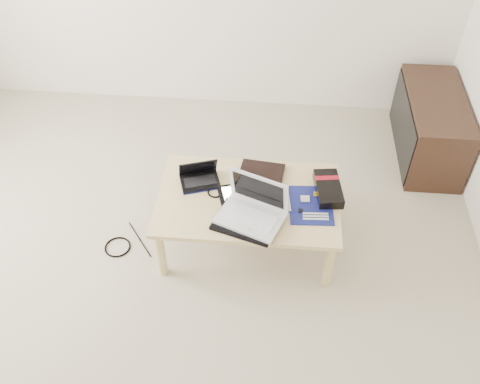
# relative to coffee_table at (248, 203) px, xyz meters

# --- Properties ---
(ground) EXTENTS (4.00, 4.00, 0.00)m
(ground) POSITION_rel_coffee_table_xyz_m (-0.50, -0.45, -0.35)
(ground) COLOR #BEB19A
(ground) RESTS_ON ground
(room_shell) EXTENTS (4.20, 4.20, 2.70)m
(room_shell) POSITION_rel_coffee_table_xyz_m (-0.50, -0.45, 1.32)
(room_shell) COLOR white
(room_shell) RESTS_ON ground
(coffee_table) EXTENTS (1.10, 0.70, 0.40)m
(coffee_table) POSITION_rel_coffee_table_xyz_m (0.00, 0.00, 0.00)
(coffee_table) COLOR #E3C888
(coffee_table) RESTS_ON ground
(media_cabinet) EXTENTS (0.41, 0.90, 0.50)m
(media_cabinet) POSITION_rel_coffee_table_xyz_m (1.27, 1.00, -0.10)
(media_cabinet) COLOR #3C2718
(media_cabinet) RESTS_ON ground
(book) EXTENTS (0.30, 0.26, 0.03)m
(book) POSITION_rel_coffee_table_xyz_m (0.07, 0.19, 0.06)
(book) COLOR black
(book) RESTS_ON coffee_table
(netbook) EXTENTS (0.28, 0.24, 0.16)m
(netbook) POSITION_rel_coffee_table_xyz_m (-0.31, 0.12, 0.08)
(netbook) COLOR black
(netbook) RESTS_ON coffee_table
(tablet) EXTENTS (0.31, 0.27, 0.01)m
(tablet) POSITION_rel_coffee_table_xyz_m (-0.05, 0.01, 0.06)
(tablet) COLOR black
(tablet) RESTS_ON coffee_table
(remote) EXTENTS (0.07, 0.22, 0.02)m
(remote) POSITION_rel_coffee_table_xyz_m (0.22, -0.00, 0.06)
(remote) COLOR silver
(remote) RESTS_ON coffee_table
(neoprene_sleeve) EXTENTS (0.42, 0.35, 0.02)m
(neoprene_sleeve) POSITION_rel_coffee_table_xyz_m (0.00, -0.20, 0.06)
(neoprene_sleeve) COLOR black
(neoprene_sleeve) RESTS_ON coffee_table
(white_laptop) EXTENTS (0.44, 0.38, 0.26)m
(white_laptop) POSITION_rel_coffee_table_xyz_m (0.04, -0.16, 0.12)
(white_laptop) COLOR silver
(white_laptop) RESTS_ON neoprene_sleeve
(motherboard) EXTENTS (0.27, 0.33, 0.01)m
(motherboard) POSITION_rel_coffee_table_xyz_m (0.38, -0.03, 0.05)
(motherboard) COLOR #0C144F
(motherboard) RESTS_ON coffee_table
(gpu_box) EXTENTS (0.18, 0.31, 0.06)m
(gpu_box) POSITION_rel_coffee_table_xyz_m (0.48, 0.09, 0.08)
(gpu_box) COLOR black
(gpu_box) RESTS_ON coffee_table
(cable_coil) EXTENTS (0.10, 0.10, 0.01)m
(cable_coil) POSITION_rel_coffee_table_xyz_m (-0.20, 0.02, 0.05)
(cable_coil) COLOR black
(cable_coil) RESTS_ON coffee_table
(floor_cable_coil) EXTENTS (0.20, 0.20, 0.01)m
(floor_cable_coil) POSITION_rel_coffee_table_xyz_m (-0.83, -0.13, -0.35)
(floor_cable_coil) COLOR black
(floor_cable_coil) RESTS_ON ground
(floor_cable_trail) EXTENTS (0.21, 0.28, 0.01)m
(floor_cable_trail) POSITION_rel_coffee_table_xyz_m (-0.71, -0.05, -0.35)
(floor_cable_trail) COLOR black
(floor_cable_trail) RESTS_ON ground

